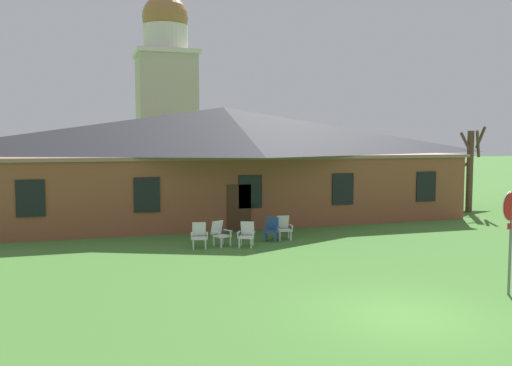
% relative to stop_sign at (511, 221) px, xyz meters
% --- Properties ---
extents(ground_plane, '(200.00, 200.00, 0.00)m').
position_rel_stop_sign_xyz_m(ground_plane, '(-3.65, -0.75, -1.97)').
color(ground_plane, '#477F33').
extents(brick_building, '(23.96, 10.40, 5.83)m').
position_rel_stop_sign_xyz_m(brick_building, '(-3.65, 16.83, 1.00)').
color(brick_building, brown).
rests_on(brick_building, ground).
extents(dome_tower, '(5.18, 5.18, 17.28)m').
position_rel_stop_sign_xyz_m(dome_tower, '(-4.13, 35.52, 5.85)').
color(dome_tower, '#BCB29E').
rests_on(dome_tower, ground).
extents(stop_sign, '(0.77, 0.28, 2.77)m').
position_rel_stop_sign_xyz_m(stop_sign, '(0.00, 0.00, 0.00)').
color(stop_sign, slate).
rests_on(stop_sign, ground).
extents(lawn_chair_by_porch, '(0.71, 0.75, 0.96)m').
position_rel_stop_sign_xyz_m(lawn_chair_by_porch, '(-6.64, 8.59, -1.47)').
color(lawn_chair_by_porch, white).
rests_on(lawn_chair_by_porch, ground).
extents(lawn_chair_near_door, '(0.81, 0.85, 0.96)m').
position_rel_stop_sign_xyz_m(lawn_chair_near_door, '(-5.79, 8.76, -1.47)').
color(lawn_chair_near_door, white).
rests_on(lawn_chair_near_door, ground).
extents(lawn_chair_left_end, '(0.81, 0.85, 0.96)m').
position_rel_stop_sign_xyz_m(lawn_chair_left_end, '(-4.85, 8.25, -1.47)').
color(lawn_chair_left_end, white).
rests_on(lawn_chair_left_end, ground).
extents(lawn_chair_middle, '(0.84, 0.86, 0.96)m').
position_rel_stop_sign_xyz_m(lawn_chair_middle, '(-3.56, 9.10, -1.47)').
color(lawn_chair_middle, '#2D5693').
rests_on(lawn_chair_middle, ground).
extents(lawn_chair_right_end, '(0.70, 0.73, 0.96)m').
position_rel_stop_sign_xyz_m(lawn_chair_right_end, '(-2.94, 9.34, -1.47)').
color(lawn_chair_right_end, silver).
rests_on(lawn_chair_right_end, ground).
extents(bare_tree_beside_building, '(1.35, 1.44, 4.84)m').
position_rel_stop_sign_xyz_m(bare_tree_beside_building, '(9.99, 14.03, 0.62)').
color(bare_tree_beside_building, brown).
rests_on(bare_tree_beside_building, ground).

